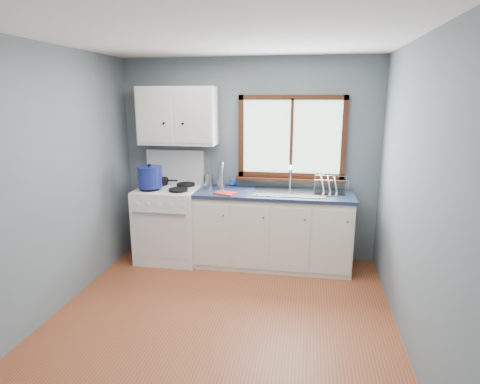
% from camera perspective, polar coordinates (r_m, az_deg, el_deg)
% --- Properties ---
extents(floor, '(3.20, 3.60, 0.02)m').
position_cam_1_polar(floor, '(3.82, -3.21, -18.86)').
color(floor, '#964928').
rests_on(floor, ground).
extents(ceiling, '(3.20, 3.60, 0.02)m').
position_cam_1_polar(ceiling, '(3.27, -3.82, 21.85)').
color(ceiling, white).
rests_on(ceiling, wall_back).
extents(wall_back, '(3.20, 0.02, 2.50)m').
position_cam_1_polar(wall_back, '(5.07, 1.19, 4.58)').
color(wall_back, slate).
rests_on(wall_back, ground).
extents(wall_front, '(3.20, 0.02, 2.50)m').
position_cam_1_polar(wall_front, '(1.72, -17.85, -14.29)').
color(wall_front, slate).
rests_on(wall_front, ground).
extents(wall_left, '(0.02, 3.60, 2.50)m').
position_cam_1_polar(wall_left, '(4.01, -26.52, 0.77)').
color(wall_left, slate).
rests_on(wall_left, ground).
extents(wall_right, '(0.02, 3.60, 2.50)m').
position_cam_1_polar(wall_right, '(3.35, 24.40, -1.25)').
color(wall_right, slate).
rests_on(wall_right, ground).
extents(gas_range, '(0.76, 0.69, 1.36)m').
position_cam_1_polar(gas_range, '(5.15, -9.95, -4.12)').
color(gas_range, white).
rests_on(gas_range, floor).
extents(base_cabinets, '(1.85, 0.60, 0.88)m').
position_cam_1_polar(base_cabinets, '(4.93, 4.69, -5.82)').
color(base_cabinets, silver).
rests_on(base_cabinets, floor).
extents(countertop, '(1.89, 0.64, 0.04)m').
position_cam_1_polar(countertop, '(4.79, 4.80, -0.27)').
color(countertop, '#19233B').
rests_on(countertop, base_cabinets).
extents(sink, '(0.84, 0.46, 0.44)m').
position_cam_1_polar(sink, '(4.79, 6.94, -0.83)').
color(sink, silver).
rests_on(sink, countertop).
extents(window, '(1.36, 0.10, 1.03)m').
position_cam_1_polar(window, '(4.95, 7.32, 6.89)').
color(window, '#9EC6A8').
rests_on(window, wall_back).
extents(upper_cabinets, '(0.95, 0.35, 0.70)m').
position_cam_1_polar(upper_cabinets, '(5.03, -8.88, 10.66)').
color(upper_cabinets, silver).
rests_on(upper_cabinets, wall_back).
extents(skillet, '(0.38, 0.26, 0.05)m').
position_cam_1_polar(skillet, '(5.24, -11.50, 1.66)').
color(skillet, black).
rests_on(skillet, gas_range).
extents(stockpot, '(0.34, 0.34, 0.29)m').
position_cam_1_polar(stockpot, '(4.94, -12.69, 2.13)').
color(stockpot, navy).
rests_on(stockpot, gas_range).
extents(utensil_crock, '(0.12, 0.12, 0.37)m').
position_cam_1_polar(utensil_crock, '(5.11, -4.59, 1.71)').
color(utensil_crock, silver).
rests_on(utensil_crock, countertop).
extents(thermos, '(0.10, 0.10, 0.33)m').
position_cam_1_polar(thermos, '(4.92, -2.76, 2.36)').
color(thermos, silver).
rests_on(thermos, countertop).
extents(soap_bottle, '(0.11, 0.11, 0.23)m').
position_cam_1_polar(soap_bottle, '(5.08, -1.21, 2.13)').
color(soap_bottle, blue).
rests_on(soap_bottle, countertop).
extents(dish_towel, '(0.28, 0.25, 0.02)m').
position_cam_1_polar(dish_towel, '(4.69, -2.05, -0.17)').
color(dish_towel, red).
rests_on(dish_towel, countertop).
extents(dish_rack, '(0.40, 0.30, 0.20)m').
position_cam_1_polar(dish_rack, '(4.81, 12.65, 0.42)').
color(dish_rack, silver).
rests_on(dish_rack, countertop).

